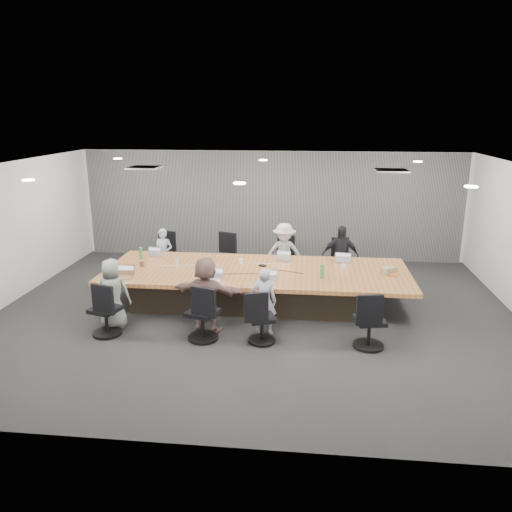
# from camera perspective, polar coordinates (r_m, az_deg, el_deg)

# --- Properties ---
(floor) EXTENTS (10.00, 8.00, 0.00)m
(floor) POSITION_cam_1_polar(r_m,az_deg,el_deg) (9.70, -0.26, -6.63)
(floor) COLOR #28282A
(floor) RESTS_ON ground
(ceiling) EXTENTS (10.00, 8.00, 0.00)m
(ceiling) POSITION_cam_1_polar(r_m,az_deg,el_deg) (8.99, -0.28, 10.06)
(ceiling) COLOR white
(ceiling) RESTS_ON wall_back
(wall_back) EXTENTS (10.00, 0.00, 2.80)m
(wall_back) POSITION_cam_1_polar(r_m,az_deg,el_deg) (13.14, 1.70, 5.81)
(wall_back) COLOR silver
(wall_back) RESTS_ON ground
(wall_front) EXTENTS (10.00, 0.00, 2.80)m
(wall_front) POSITION_cam_1_polar(r_m,az_deg,el_deg) (5.51, -4.98, -9.18)
(wall_front) COLOR silver
(wall_front) RESTS_ON ground
(wall_left) EXTENTS (0.00, 8.00, 2.80)m
(wall_left) POSITION_cam_1_polar(r_m,az_deg,el_deg) (10.98, -27.20, 1.96)
(wall_left) COLOR silver
(wall_left) RESTS_ON ground
(curtain) EXTENTS (9.80, 0.04, 2.80)m
(curtain) POSITION_cam_1_polar(r_m,az_deg,el_deg) (13.06, 1.67, 5.75)
(curtain) COLOR slate
(curtain) RESTS_ON ground
(conference_table) EXTENTS (6.00, 2.20, 0.74)m
(conference_table) POSITION_cam_1_polar(r_m,az_deg,el_deg) (10.01, 0.06, -3.41)
(conference_table) COLOR #30261D
(conference_table) RESTS_ON ground
(chair_0) EXTENTS (0.70, 0.70, 0.84)m
(chair_0) POSITION_cam_1_polar(r_m,az_deg,el_deg) (12.04, -10.01, -0.20)
(chair_0) COLOR black
(chair_0) RESTS_ON ground
(chair_1) EXTENTS (0.72, 0.72, 0.84)m
(chair_1) POSITION_cam_1_polar(r_m,az_deg,el_deg) (11.72, -3.04, -0.41)
(chair_1) COLOR black
(chair_1) RESTS_ON ground
(chair_2) EXTENTS (0.54, 0.54, 0.76)m
(chair_2) POSITION_cam_1_polar(r_m,az_deg,el_deg) (11.60, 3.29, -0.80)
(chair_2) COLOR black
(chair_2) RESTS_ON ground
(chair_3) EXTENTS (0.54, 0.54, 0.74)m
(chair_3) POSITION_cam_1_polar(r_m,az_deg,el_deg) (11.61, 9.44, -1.02)
(chair_3) COLOR black
(chair_3) RESTS_ON ground
(chair_4) EXTENTS (0.67, 0.67, 0.79)m
(chair_4) POSITION_cam_1_polar(r_m,az_deg,el_deg) (9.07, -16.80, -6.33)
(chair_4) COLOR black
(chair_4) RESTS_ON ground
(chair_5) EXTENTS (0.70, 0.70, 0.82)m
(chair_5) POSITION_cam_1_polar(r_m,az_deg,el_deg) (8.56, -6.13, -6.94)
(chair_5) COLOR black
(chair_5) RESTS_ON ground
(chair_6) EXTENTS (0.62, 0.62, 0.73)m
(chair_6) POSITION_cam_1_polar(r_m,az_deg,el_deg) (8.43, 0.69, -7.56)
(chair_6) COLOR black
(chair_6) RESTS_ON ground
(chair_7) EXTENTS (0.63, 0.63, 0.79)m
(chair_7) POSITION_cam_1_polar(r_m,az_deg,el_deg) (8.45, 12.84, -7.69)
(chair_7) COLOR black
(chair_7) RESTS_ON ground
(person_0) EXTENTS (0.47, 0.34, 1.20)m
(person_0) POSITION_cam_1_polar(r_m,az_deg,el_deg) (11.66, -10.52, 0.18)
(person_0) COLOR #94A6C0
(person_0) RESTS_ON ground
(laptop_0) EXTENTS (0.30, 0.23, 0.02)m
(laptop_0) POSITION_cam_1_polar(r_m,az_deg,el_deg) (11.12, -11.35, 0.14)
(laptop_0) COLOR #B2B2B7
(laptop_0) RESTS_ON conference_table
(person_2) EXTENTS (0.91, 0.53, 1.39)m
(person_2) POSITION_cam_1_polar(r_m,az_deg,el_deg) (11.17, 3.22, 0.24)
(person_2) COLOR #A5A5A5
(person_2) RESTS_ON ground
(laptop_2) EXTENTS (0.32, 0.25, 0.02)m
(laptop_2) POSITION_cam_1_polar(r_m,az_deg,el_deg) (10.63, 3.07, -0.30)
(laptop_2) COLOR #B2B2B7
(laptop_2) RESTS_ON conference_table
(person_3) EXTENTS (0.81, 0.35, 1.38)m
(person_3) POSITION_cam_1_polar(r_m,az_deg,el_deg) (11.19, 9.60, 0.01)
(person_3) COLOR black
(person_3) RESTS_ON ground
(laptop_3) EXTENTS (0.34, 0.25, 0.02)m
(laptop_3) POSITION_cam_1_polar(r_m,az_deg,el_deg) (10.64, 9.78, -0.49)
(laptop_3) COLOR #B2B2B7
(laptop_3) RESTS_ON conference_table
(person_4) EXTENTS (0.69, 0.51, 1.27)m
(person_4) POSITION_cam_1_polar(r_m,az_deg,el_deg) (9.28, -16.10, -4.13)
(person_4) COLOR gray
(person_4) RESTS_ON ground
(laptop_4) EXTENTS (0.34, 0.25, 0.02)m
(laptop_4) POSITION_cam_1_polar(r_m,az_deg,el_deg) (9.73, -14.95, -2.41)
(laptop_4) COLOR #8C6647
(laptop_4) RESTS_ON conference_table
(person_5) EXTENTS (1.32, 0.60, 1.37)m
(person_5) POSITION_cam_1_polar(r_m,az_deg,el_deg) (8.77, -5.70, -4.39)
(person_5) COLOR #7C5C55
(person_5) RESTS_ON ground
(laptop_5) EXTENTS (0.33, 0.26, 0.02)m
(laptop_5) POSITION_cam_1_polar(r_m,az_deg,el_deg) (9.26, -5.03, -2.85)
(laptop_5) COLOR #B2B2B7
(laptop_5) RESTS_ON conference_table
(person_6) EXTENTS (0.45, 0.30, 1.20)m
(person_6) POSITION_cam_1_polar(r_m,az_deg,el_deg) (8.66, 0.92, -5.20)
(person_6) COLOR #9998AD
(person_6) RESTS_ON ground
(laptop_6) EXTENTS (0.33, 0.26, 0.02)m
(laptop_6) POSITION_cam_1_polar(r_m,az_deg,el_deg) (9.12, 1.24, -3.08)
(laptop_6) COLOR #B2B2B7
(laptop_6) RESTS_ON conference_table
(bottle_green_left) EXTENTS (0.08, 0.08, 0.25)m
(bottle_green_left) POSITION_cam_1_polar(r_m,az_deg,el_deg) (10.88, -13.02, 0.34)
(bottle_green_left) COLOR #3D7D44
(bottle_green_left) RESTS_ON conference_table
(bottle_green_right) EXTENTS (0.09, 0.09, 0.27)m
(bottle_green_right) POSITION_cam_1_polar(r_m,az_deg,el_deg) (9.45, 7.57, -1.74)
(bottle_green_right) COLOR #3D7D44
(bottle_green_right) RESTS_ON conference_table
(bottle_clear) EXTENTS (0.08, 0.08, 0.19)m
(bottle_clear) POSITION_cam_1_polar(r_m,az_deg,el_deg) (10.16, -9.00, -0.74)
(bottle_clear) COLOR silver
(bottle_clear) RESTS_ON conference_table
(cup_white_far) EXTENTS (0.09, 0.09, 0.10)m
(cup_white_far) POSITION_cam_1_polar(r_m,az_deg,el_deg) (10.29, -1.77, -0.60)
(cup_white_far) COLOR white
(cup_white_far) RESTS_ON conference_table
(cup_white_near) EXTENTS (0.09, 0.09, 0.10)m
(cup_white_near) POSITION_cam_1_polar(r_m,az_deg,el_deg) (10.09, 10.00, -1.19)
(cup_white_near) COLOR white
(cup_white_near) RESTS_ON conference_table
(mug_brown) EXTENTS (0.09, 0.09, 0.11)m
(mug_brown) POSITION_cam_1_polar(r_m,az_deg,el_deg) (10.37, -12.92, -0.84)
(mug_brown) COLOR brown
(mug_brown) RESTS_ON conference_table
(mic_left) EXTENTS (0.18, 0.13, 0.03)m
(mic_left) POSITION_cam_1_polar(r_m,az_deg,el_deg) (9.74, -5.92, -1.87)
(mic_left) COLOR black
(mic_left) RESTS_ON conference_table
(mic_right) EXTENTS (0.16, 0.14, 0.03)m
(mic_right) POSITION_cam_1_polar(r_m,az_deg,el_deg) (10.12, 0.76, -1.10)
(mic_right) COLOR black
(mic_right) RESTS_ON conference_table
(stapler) EXTENTS (0.15, 0.05, 0.05)m
(stapler) POSITION_cam_1_polar(r_m,az_deg,el_deg) (9.30, 0.96, -2.59)
(stapler) COLOR black
(stapler) RESTS_ON conference_table
(canvas_bag) EXTENTS (0.30, 0.28, 0.14)m
(canvas_bag) POSITION_cam_1_polar(r_m,az_deg,el_deg) (9.94, 14.95, -1.64)
(canvas_bag) COLOR #95805F
(canvas_bag) RESTS_ON conference_table
(snack_packet) EXTENTS (0.17, 0.12, 0.04)m
(snack_packet) POSITION_cam_1_polar(r_m,az_deg,el_deg) (9.90, 15.45, -2.06)
(snack_packet) COLOR orange
(snack_packet) RESTS_ON conference_table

